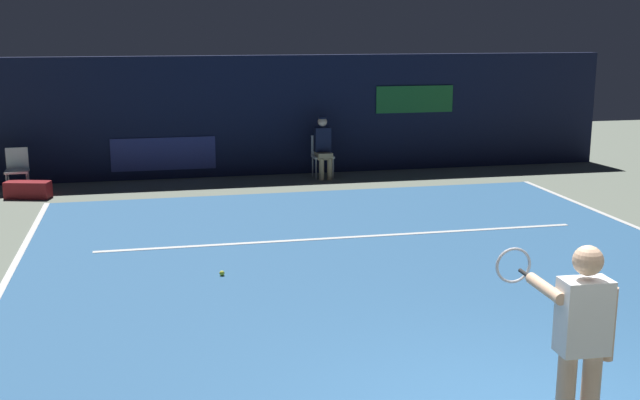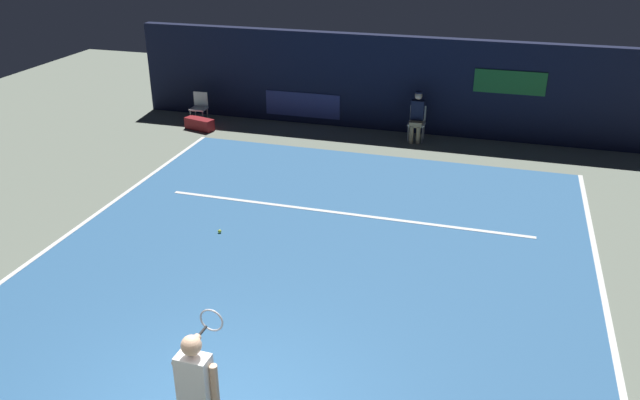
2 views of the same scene
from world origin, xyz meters
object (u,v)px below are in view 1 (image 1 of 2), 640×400
tennis_player (579,342)px  courtside_chair_near (17,168)px  line_judge_on_chair (323,146)px  equipment_bag (28,190)px  tennis_ball (222,273)px

tennis_player → courtside_chair_near: 12.65m
line_judge_on_chair → courtside_chair_near: bearing=-178.0°
line_judge_on_chair → equipment_bag: size_ratio=1.57×
courtside_chair_near → equipment_bag: (0.25, -0.57, -0.34)m
line_judge_on_chair → equipment_bag: (-5.95, -0.79, -0.53)m
line_judge_on_chair → courtside_chair_near: line_judge_on_chair is taller
courtside_chair_near → equipment_bag: bearing=-66.2°
line_judge_on_chair → tennis_ball: (-2.79, -6.42, -0.64)m
tennis_ball → equipment_bag: bearing=119.3°
line_judge_on_chair → tennis_ball: bearing=-113.5°
tennis_player → tennis_ball: 5.66m
courtside_chair_near → equipment_bag: courtside_chair_near is taller
courtside_chair_near → tennis_ball: 7.09m
tennis_player → line_judge_on_chair: tennis_player is taller
tennis_ball → equipment_bag: (-3.16, 5.63, 0.11)m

